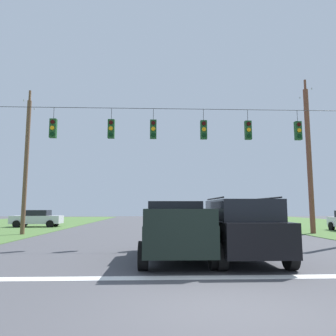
# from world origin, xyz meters

# --- Properties ---
(ground_plane) EXTENTS (120.00, 120.00, 0.00)m
(ground_plane) POSITION_xyz_m (0.00, 0.00, 0.00)
(ground_plane) COLOR #47474C
(stop_bar_stripe) EXTENTS (16.03, 0.45, 0.01)m
(stop_bar_stripe) POSITION_xyz_m (0.00, 2.33, 0.00)
(stop_bar_stripe) COLOR white
(stop_bar_stripe) RESTS_ON ground
(lane_dash_0) EXTENTS (2.50, 0.15, 0.01)m
(lane_dash_0) POSITION_xyz_m (0.00, 8.33, 0.00)
(lane_dash_0) COLOR white
(lane_dash_0) RESTS_ON ground
(lane_dash_1) EXTENTS (2.50, 0.15, 0.01)m
(lane_dash_1) POSITION_xyz_m (0.00, 15.02, 0.00)
(lane_dash_1) COLOR white
(lane_dash_1) RESTS_ON ground
(lane_dash_2) EXTENTS (2.50, 0.15, 0.01)m
(lane_dash_2) POSITION_xyz_m (0.00, 22.06, 0.00)
(lane_dash_2) COLOR white
(lane_dash_2) RESTS_ON ground
(lane_dash_3) EXTENTS (2.50, 0.15, 0.01)m
(lane_dash_3) POSITION_xyz_m (0.00, 28.45, 0.00)
(lane_dash_3) COLOR white
(lane_dash_3) RESTS_ON ground
(overhead_signal_span) EXTENTS (18.37, 0.31, 7.28)m
(overhead_signal_span) POSITION_xyz_m (-0.02, 9.72, 4.18)
(overhead_signal_span) COLOR brown
(overhead_signal_span) RESTS_ON ground
(pickup_truck) EXTENTS (2.32, 5.42, 1.95)m
(pickup_truck) POSITION_xyz_m (-0.45, 5.23, 0.97)
(pickup_truck) COLOR black
(pickup_truck) RESTS_ON ground
(suv_black) EXTENTS (2.21, 4.80, 2.05)m
(suv_black) POSITION_xyz_m (1.67, 4.75, 1.06)
(suv_black) COLOR black
(suv_black) RESTS_ON ground
(distant_car_oncoming) EXTENTS (4.35, 2.13, 1.52)m
(distant_car_oncoming) POSITION_xyz_m (-11.78, 23.55, 0.79)
(distant_car_oncoming) COLOR silver
(distant_car_oncoming) RESTS_ON ground
(utility_pole_mid_right) EXTENTS (0.34, 1.87, 10.73)m
(utility_pole_mid_right) POSITION_xyz_m (9.42, 15.35, 5.14)
(utility_pole_mid_right) COLOR brown
(utility_pole_mid_right) RESTS_ON ground
(utility_pole_near_left) EXTENTS (0.27, 1.87, 9.64)m
(utility_pole_near_left) POSITION_xyz_m (-9.69, 15.33, 4.66)
(utility_pole_near_left) COLOR brown
(utility_pole_near_left) RESTS_ON ground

